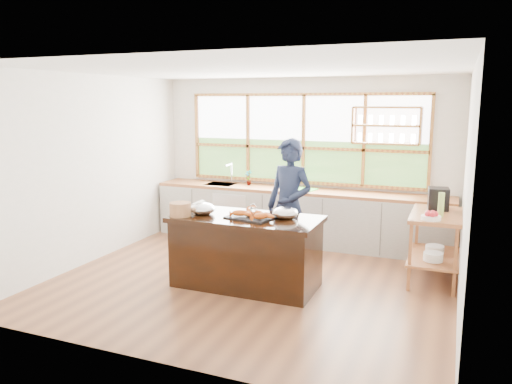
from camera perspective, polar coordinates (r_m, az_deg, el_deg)
The scene contains 18 objects.
ground_plane at distance 6.64m, azimuth -0.43°, elevation -10.06°, with size 5.00×5.00×0.00m, color brown.
room_shell at distance 6.72m, azimuth 1.43°, elevation 5.52°, with size 5.02×4.52×2.71m.
back_counter at distance 8.27m, azimuth 4.62°, elevation -2.71°, with size 4.90×0.63×0.90m.
right_shelf_unit at distance 6.86m, azimuth 19.79°, elevation -4.74°, with size 0.62×1.10×0.90m.
island at distance 6.32m, azimuth -1.14°, elevation -6.79°, with size 1.85×0.90×0.90m.
cook at distance 6.71m, azimuth 3.83°, elevation -1.71°, with size 0.67×0.44×1.84m, color #19213A.
potted_plant at distance 8.52m, azimuth -0.85°, elevation 1.67°, with size 0.14×0.09×0.27m, color slate.
cutting_board at distance 8.15m, azimuth 5.43°, elevation 0.33°, with size 0.40×0.30×0.01m, color green.
espresso_machine at distance 7.02m, azimuth 20.11°, elevation -0.73°, with size 0.26×0.27×0.29m, color black.
wine_bottle at distance 6.58m, azimuth 20.39°, elevation -1.38°, with size 0.08×0.08×0.31m, color #97BB51.
fruit_bowl at distance 6.40m, azimuth 19.37°, elevation -2.63°, with size 0.24×0.24×0.11m.
slate_board at distance 6.14m, azimuth -0.61°, elevation -2.90°, with size 0.55×0.40×0.02m, color black.
lobster_pile at distance 6.12m, azimuth -0.43°, elevation -2.48°, with size 0.52×0.44×0.08m.
mixing_bowl_left at distance 6.38m, azimuth -6.12°, elevation -1.92°, with size 0.32×0.32×0.16m, color silver.
mixing_bowl_right at distance 6.13m, azimuth 3.37°, elevation -2.40°, with size 0.31×0.31×0.15m, color silver.
wine_glass at distance 5.91m, azimuth -0.31°, elevation -1.91°, with size 0.08×0.08×0.22m.
wicker_basket at distance 6.30m, azimuth -8.64°, elevation -1.98°, with size 0.27×0.27×0.17m, color #AA7243.
parchment_roll at distance 6.79m, azimuth -6.68°, elevation -1.43°, with size 0.08×0.08×0.30m, color white.
Camera 1 is at (2.39, -5.75, 2.31)m, focal length 35.00 mm.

